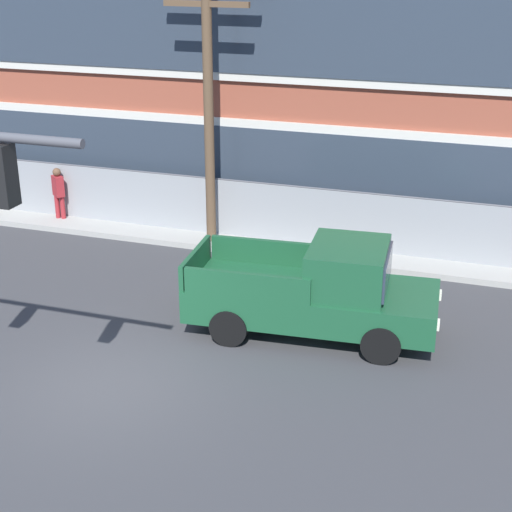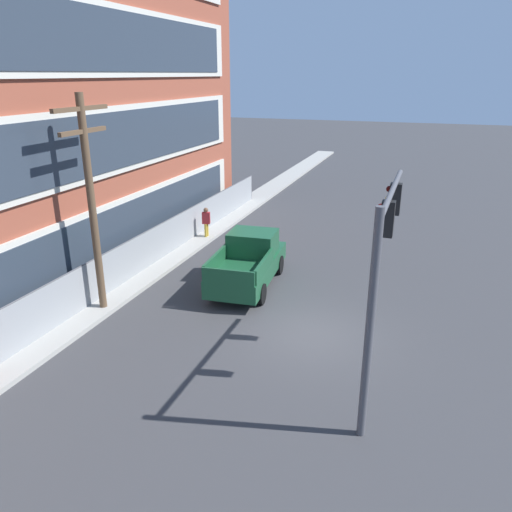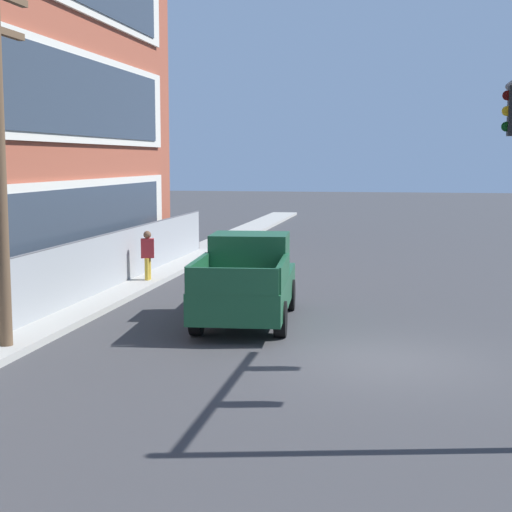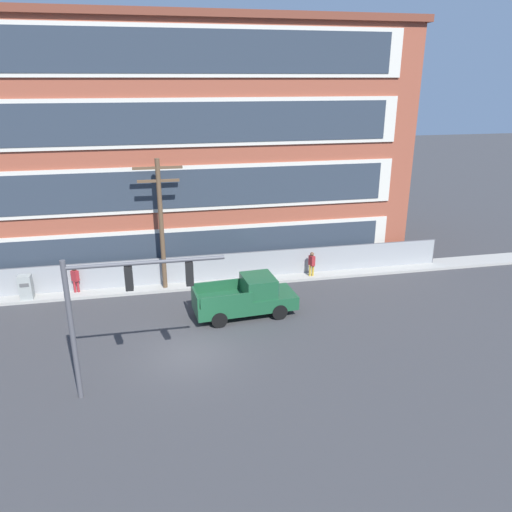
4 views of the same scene
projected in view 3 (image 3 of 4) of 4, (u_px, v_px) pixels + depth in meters
ground_plane at (385, 361)px, 15.16m from camera, size 160.00×160.00×0.00m
sidewalk_building_side at (7, 340)px, 16.60m from camera, size 80.00×1.70×0.16m
chain_link_fence at (54, 282)px, 19.15m from camera, size 27.80×0.06×1.77m
pickup_truck_dark_green at (247, 281)px, 18.88m from camera, size 5.39×2.43×2.06m
pedestrian_by_fence at (148, 254)px, 24.28m from camera, size 0.34×0.45×1.69m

